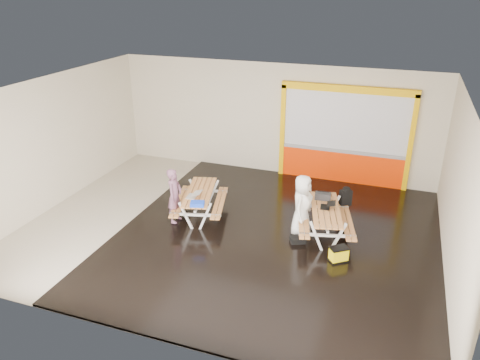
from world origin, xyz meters
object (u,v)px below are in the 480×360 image
at_px(toolbox, 323,196).
at_px(dark_case, 298,239).
at_px(person_right, 302,205).
at_px(laptop_right, 327,206).
at_px(backpack, 346,197).
at_px(person_left, 175,196).
at_px(picnic_table_left, 200,197).
at_px(laptop_left, 194,195).
at_px(blue_pouch, 197,204).
at_px(fluke_bag, 339,254).
at_px(picnic_table_right, 325,215).

distance_m(toolbox, dark_case, 1.32).
height_order(person_right, laptop_right, person_right).
xyz_separation_m(backpack, dark_case, (-0.86, -1.54, -0.57)).
relative_size(person_left, laptop_right, 3.72).
height_order(person_right, toolbox, person_right).
xyz_separation_m(laptop_right, backpack, (0.32, 0.91, -0.12)).
relative_size(picnic_table_left, laptop_right, 5.52).
height_order(person_left, laptop_left, person_left).
bearing_deg(blue_pouch, laptop_right, 17.32).
xyz_separation_m(laptop_left, dark_case, (2.72, -0.11, -0.68)).
bearing_deg(person_right, laptop_right, -70.17).
relative_size(toolbox, fluke_bag, 0.84).
height_order(person_right, fluke_bag, person_right).
height_order(backpack, dark_case, backpack).
bearing_deg(person_left, dark_case, -91.49).
bearing_deg(person_left, picnic_table_right, -83.10).
bearing_deg(laptop_left, picnic_table_right, 7.84).
relative_size(blue_pouch, dark_case, 0.94).
bearing_deg(blue_pouch, backpack, 29.19).
xyz_separation_m(laptop_left, fluke_bag, (3.74, -0.59, -0.58)).
bearing_deg(person_left, person_right, -83.12).
relative_size(person_right, backpack, 3.20).
relative_size(blue_pouch, toolbox, 0.83).
xyz_separation_m(picnic_table_left, laptop_left, (-0.00, -0.35, 0.22)).
distance_m(laptop_right, dark_case, 1.08).
bearing_deg(picnic_table_right, person_right, -170.66).
distance_m(picnic_table_right, laptop_right, 0.24).
bearing_deg(person_right, picnic_table_left, 94.32).
bearing_deg(fluke_bag, picnic_table_left, 165.90).
xyz_separation_m(toolbox, backpack, (0.50, 0.50, -0.16)).
relative_size(picnic_table_right, laptop_right, 5.58).
distance_m(dark_case, fluke_bag, 1.14).
xyz_separation_m(picnic_table_left, toolbox, (3.08, 0.58, 0.27)).
height_order(dark_case, fluke_bag, fluke_bag).
bearing_deg(picnic_table_left, laptop_right, 2.95).
distance_m(picnic_table_left, fluke_bag, 3.87).
xyz_separation_m(laptop_right, toolbox, (-0.18, 0.41, 0.04)).
height_order(picnic_table_right, person_right, person_right).
bearing_deg(dark_case, blue_pouch, -172.89).
relative_size(laptop_right, fluke_bag, 0.81).
bearing_deg(person_left, fluke_bag, -98.25).
relative_size(person_right, dark_case, 4.40).
bearing_deg(toolbox, laptop_right, -65.99).
relative_size(picnic_table_left, toolbox, 5.32).
bearing_deg(person_left, picnic_table_left, -44.95).
bearing_deg(laptop_left, picnic_table_left, 89.33).
distance_m(blue_pouch, toolbox, 3.10).
bearing_deg(backpack, fluke_bag, -85.37).
xyz_separation_m(laptop_left, toolbox, (3.08, 0.93, 0.05)).
bearing_deg(backpack, laptop_right, -109.22).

